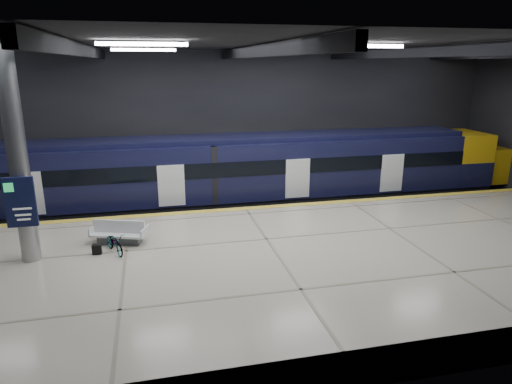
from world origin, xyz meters
name	(u,v)px	position (x,y,z in m)	size (l,w,h in m)	color
ground	(260,256)	(0.00, 0.00, 0.00)	(30.00, 30.00, 0.00)	black
room_shell	(260,110)	(0.00, 0.00, 5.72)	(30.10, 16.10, 8.05)	black
platform	(277,270)	(0.00, -2.50, 0.55)	(30.00, 11.00, 1.10)	#BCB49F
safety_strip	(246,208)	(0.00, 2.75, 1.11)	(30.00, 0.40, 0.01)	yellow
rails	(235,211)	(0.00, 5.50, 0.08)	(30.00, 1.52, 0.16)	gray
train	(266,172)	(1.63, 5.50, 2.06)	(29.40, 2.84, 3.79)	black
bench	(120,235)	(-5.24, -0.19, 1.40)	(2.12, 1.42, 0.87)	#595B60
bicycle	(115,243)	(-5.34, -1.06, 1.46)	(0.48, 1.37, 0.72)	#99999E
pannier_bag	(97,249)	(-5.94, -1.06, 1.28)	(0.30, 0.18, 0.35)	black
info_column	(18,160)	(-8.00, -1.03, 4.46)	(0.90, 0.78, 6.90)	#9EA0A5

